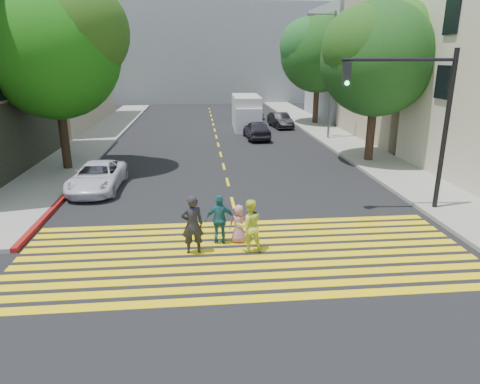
{
  "coord_description": "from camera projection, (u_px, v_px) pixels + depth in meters",
  "views": [
    {
      "loc": [
        -1.29,
        -10.22,
        5.6
      ],
      "look_at": [
        0.0,
        3.0,
        1.4
      ],
      "focal_mm": 32.0,
      "sensor_mm": 36.0,
      "label": 1
    }
  ],
  "objects": [
    {
      "name": "lane_line",
      "position": [
        215.0,
        133.0,
        32.86
      ],
      "size": [
        0.12,
        34.4,
        0.01
      ],
      "color": "yellow",
      "rests_on": "ground"
    },
    {
      "name": "tree_right_far",
      "position": [
        320.0,
        49.0,
        35.43
      ],
      "size": [
        7.21,
        6.72,
        9.19
      ],
      "rotation": [
        0.0,
        0.0,
        0.06
      ],
      "color": "#342617",
      "rests_on": "ground"
    },
    {
      "name": "dark_car_near",
      "position": [
        257.0,
        130.0,
        30.36
      ],
      "size": [
        1.72,
        3.95,
        1.32
      ],
      "primitive_type": "imported",
      "rotation": [
        0.0,
        0.0,
        3.18
      ],
      "color": "black",
      "rests_on": "ground"
    },
    {
      "name": "ground",
      "position": [
        251.0,
        275.0,
        11.51
      ],
      "size": [
        120.0,
        120.0,
        0.0
      ],
      "primitive_type": "plane",
      "color": "black"
    },
    {
      "name": "building_right_grey",
      "position": [
        372.0,
        64.0,
        39.85
      ],
      "size": [
        10.0,
        10.0,
        10.0
      ],
      "primitive_type": "cube",
      "color": "gray",
      "rests_on": "ground"
    },
    {
      "name": "white_van",
      "position": [
        246.0,
        113.0,
        34.64
      ],
      "size": [
        2.28,
        5.63,
        2.62
      ],
      "rotation": [
        0.0,
        0.0,
        -0.04
      ],
      "color": "silver",
      "rests_on": "ground"
    },
    {
      "name": "sidewalk_right",
      "position": [
        357.0,
        150.0,
        26.51
      ],
      "size": [
        3.0,
        60.0,
        0.15
      ],
      "primitive_type": "cube",
      "color": "gray",
      "rests_on": "ground"
    },
    {
      "name": "dark_car_parked",
      "position": [
        280.0,
        120.0,
        35.36
      ],
      "size": [
        1.69,
        3.8,
        1.21
      ],
      "primitive_type": "imported",
      "rotation": [
        0.0,
        0.0,
        0.11
      ],
      "color": "black",
      "rests_on": "ground"
    },
    {
      "name": "curb_red",
      "position": [
        55.0,
        206.0,
        16.54
      ],
      "size": [
        0.2,
        8.0,
        0.16
      ],
      "primitive_type": "cube",
      "color": "maroon",
      "rests_on": "ground"
    },
    {
      "name": "tree_left",
      "position": [
        55.0,
        45.0,
        20.29
      ],
      "size": [
        8.11,
        7.79,
        9.11
      ],
      "rotation": [
        0.0,
        0.0,
        -0.28
      ],
      "color": "black",
      "rests_on": "ground"
    },
    {
      "name": "pedestrian_child",
      "position": [
        239.0,
        224.0,
        13.37
      ],
      "size": [
        0.63,
        0.43,
        1.23
      ],
      "primitive_type": "imported",
      "rotation": [
        0.0,
        0.0,
        3.07
      ],
      "color": "#C37596",
      "rests_on": "ground"
    },
    {
      "name": "traffic_signal",
      "position": [
        418.0,
        109.0,
        15.16
      ],
      "size": [
        4.03,
        0.5,
        5.91
      ],
      "rotation": [
        0.0,
        0.0,
        -0.07
      ],
      "color": "black",
      "rests_on": "ground"
    },
    {
      "name": "street_lamp",
      "position": [
        330.0,
        68.0,
        28.88
      ],
      "size": [
        1.92,
        0.39,
        8.49
      ],
      "rotation": [
        0.0,
        0.0,
        -0.11
      ],
      "color": "#585858",
      "rests_on": "ground"
    },
    {
      "name": "backdrop_block",
      "position": [
        206.0,
        54.0,
        55.24
      ],
      "size": [
        30.0,
        8.0,
        12.0
      ],
      "primitive_type": "cube",
      "color": "gray",
      "rests_on": "ground"
    },
    {
      "name": "pedestrian_man",
      "position": [
        192.0,
        225.0,
        12.55
      ],
      "size": [
        0.71,
        0.52,
        1.81
      ],
      "primitive_type": "imported",
      "rotation": [
        0.0,
        0.0,
        3.28
      ],
      "color": "#242329",
      "rests_on": "ground"
    },
    {
      "name": "building_left_tan",
      "position": [
        17.0,
        65.0,
        35.09
      ],
      "size": [
        12.0,
        16.0,
        10.0
      ],
      "primitive_type": "cube",
      "color": "tan",
      "rests_on": "ground"
    },
    {
      "name": "crosswalk",
      "position": [
        246.0,
        254.0,
        12.72
      ],
      "size": [
        13.4,
        5.3,
        0.01
      ],
      "color": "yellow",
      "rests_on": "ground"
    },
    {
      "name": "sidewalk_left",
      "position": [
        101.0,
        135.0,
        31.57
      ],
      "size": [
        3.0,
        40.0,
        0.15
      ],
      "primitive_type": "cube",
      "color": "gray",
      "rests_on": "ground"
    },
    {
      "name": "pedestrian_extra",
      "position": [
        220.0,
        220.0,
        13.23
      ],
      "size": [
        0.94,
        0.4,
        1.59
      ],
      "primitive_type": "imported",
      "rotation": [
        0.0,
        0.0,
        3.13
      ],
      "color": "#246776",
      "rests_on": "ground"
    },
    {
      "name": "pedestrian_woman",
      "position": [
        249.0,
        225.0,
        12.72
      ],
      "size": [
        0.89,
        0.75,
        1.63
      ],
      "primitive_type": "imported",
      "rotation": [
        0.0,
        0.0,
        3.32
      ],
      "color": "#DEEB4C",
      "rests_on": "ground"
    },
    {
      "name": "building_right_tan",
      "position": [
        434.0,
        66.0,
        29.42
      ],
      "size": [
        10.0,
        10.0,
        10.0
      ],
      "primitive_type": "cube",
      "color": "tan",
      "rests_on": "ground"
    },
    {
      "name": "silver_car",
      "position": [
        250.0,
        110.0,
        41.42
      ],
      "size": [
        2.24,
        4.78,
        1.35
      ],
      "primitive_type": "imported",
      "rotation": [
        0.0,
        0.0,
        3.22
      ],
      "color": "#A7A7A7",
      "rests_on": "ground"
    },
    {
      "name": "tree_right_near",
      "position": [
        379.0,
        53.0,
        22.18
      ],
      "size": [
        7.07,
        6.82,
        8.57
      ],
      "rotation": [
        0.0,
        0.0,
        0.18
      ],
      "color": "black",
      "rests_on": "ground"
    },
    {
      "name": "white_sedan",
      "position": [
        97.0,
        177.0,
        18.71
      ],
      "size": [
        2.11,
        4.35,
        1.19
      ],
      "primitive_type": "imported",
      "rotation": [
        0.0,
        0.0,
        -0.03
      ],
      "color": "silver",
      "rests_on": "ground"
    }
  ]
}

